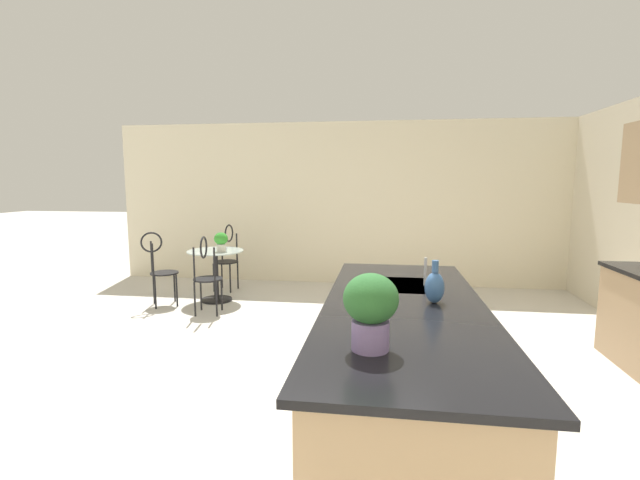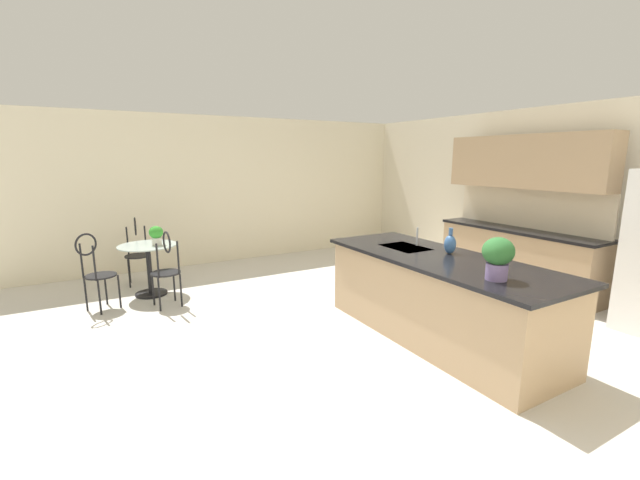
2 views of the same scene
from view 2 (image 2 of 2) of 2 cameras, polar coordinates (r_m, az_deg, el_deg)
The scene contains 14 objects.
ground_plane at distance 4.56m, azimuth 5.12°, elevation -14.11°, with size 40.00×40.00×0.00m, color beige.
wall_back at distance 6.93m, azimuth 31.19°, elevation 4.72°, with size 9.00×0.12×2.70m, color beige.
wall_left_window at distance 8.01m, azimuth -12.41°, elevation 6.79°, with size 0.12×7.80×2.70m, color beige.
kitchen_island at distance 4.69m, azimuth 16.00°, elevation -7.66°, with size 2.80×1.06×0.92m.
back_counter_run at distance 6.89m, azimuth 25.71°, elevation -2.04°, with size 2.44×0.64×1.52m.
upper_cabinet_run at distance 6.71m, azimuth 26.63°, elevation 9.71°, with size 2.40×0.36×0.76m.
bistro_table at distance 6.39m, azimuth -22.68°, elevation -3.20°, with size 0.80×0.80×0.74m.
chair_near_window at distance 5.73m, azimuth -20.57°, elevation -3.34°, with size 0.50×0.43×1.04m.
chair_by_island at distance 7.01m, azimuth -24.08°, elevation -1.01°, with size 0.50×0.42×1.04m.
chair_toward_desk at distance 5.97m, azimuth -28.73°, elevation -3.46°, with size 0.52×0.52×1.04m.
sink_faucet at distance 5.05m, azimuth 13.36°, elevation 0.47°, with size 0.02×0.02×0.22m, color #B2B5BA.
potted_plant_on_table at distance 6.24m, azimuth -21.82°, elevation 0.75°, with size 0.19×0.19×0.27m.
potted_plant_counter_far at distance 3.83m, azimuth 23.50°, elevation -2.01°, with size 0.27×0.27×0.37m.
vase_on_counter at distance 4.72m, azimuth 17.63°, elevation -0.52°, with size 0.13×0.13×0.29m.
Camera 2 is at (3.37, -2.37, 1.96)m, focal length 23.01 mm.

